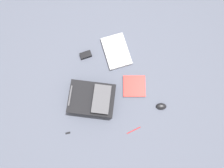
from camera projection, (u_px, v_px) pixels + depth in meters
name	position (u px, v px, depth m)	size (l,w,h in m)	color
ground_plane	(110.00, 87.00, 1.94)	(3.46, 3.46, 0.00)	#4C5160
backpack	(93.00, 99.00, 1.84)	(0.43, 0.50, 0.18)	black
laptop	(116.00, 51.00, 2.00)	(0.38, 0.28, 0.03)	#929296
book_manual	(134.00, 86.00, 1.93)	(0.25, 0.26, 0.02)	silver
computer_mouse	(161.00, 106.00, 1.88)	(0.06, 0.10, 0.03)	black
power_brick	(86.00, 55.00, 1.99)	(0.06, 0.12, 0.03)	black
pen_black	(134.00, 130.00, 1.85)	(0.01, 0.01, 0.15)	red
usb_stick	(68.00, 133.00, 1.84)	(0.02, 0.05, 0.01)	black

